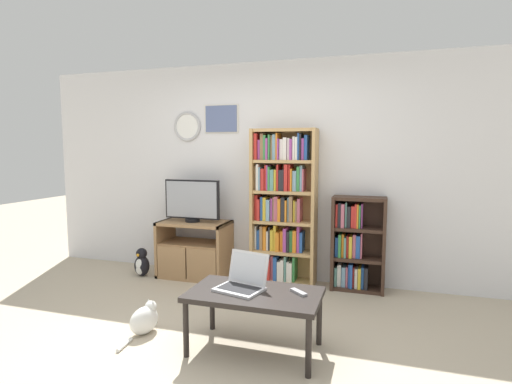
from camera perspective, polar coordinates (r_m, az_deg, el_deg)
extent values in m
plane|color=#BCAD93|center=(3.43, -7.28, -21.13)|extent=(18.00, 18.00, 0.00)
cube|color=silver|center=(4.84, 1.93, 2.95)|extent=(6.09, 0.06, 2.60)
torus|color=#B2B2B7|center=(5.19, -9.79, 9.19)|extent=(0.38, 0.04, 0.38)
cylinder|color=white|center=(5.19, -9.79, 9.19)|extent=(0.31, 0.02, 0.31)
cube|color=silver|center=(5.01, -4.96, 10.37)|extent=(0.45, 0.01, 0.35)
cube|color=slate|center=(5.01, -4.99, 10.37)|extent=(0.41, 0.02, 0.32)
cube|color=#9E754C|center=(5.22, -12.80, -7.60)|extent=(0.04, 0.48, 0.69)
cube|color=#9E754C|center=(4.87, -4.39, -8.46)|extent=(0.04, 0.48, 0.69)
cube|color=#9E754C|center=(4.96, -8.81, -4.38)|extent=(0.85, 0.48, 0.04)
cube|color=#9E754C|center=(5.12, -8.69, -11.58)|extent=(0.85, 0.48, 0.04)
cube|color=#9E754C|center=(5.01, -8.76, -7.28)|extent=(0.78, 0.44, 0.04)
cube|color=#9E754C|center=(4.95, -11.96, -9.76)|extent=(0.37, 0.02, 0.38)
cube|color=#9E754C|center=(4.78, -7.82, -10.27)|extent=(0.37, 0.02, 0.38)
cylinder|color=black|center=(4.94, -9.05, -3.99)|extent=(0.18, 0.18, 0.04)
cube|color=black|center=(4.90, -9.10, -1.03)|extent=(0.70, 0.05, 0.47)
cube|color=#9399A3|center=(4.87, -9.25, -1.07)|extent=(0.66, 0.01, 0.44)
cube|color=tan|center=(4.74, -0.25, -1.98)|extent=(0.04, 0.28, 1.80)
cube|color=tan|center=(4.57, 8.35, -2.33)|extent=(0.04, 0.28, 1.80)
cube|color=tan|center=(4.77, 4.35, -1.94)|extent=(0.75, 0.02, 1.80)
cube|color=tan|center=(4.85, 3.90, -12.54)|extent=(0.68, 0.25, 0.04)
cube|color=tan|center=(4.75, 3.93, -8.50)|extent=(0.68, 0.25, 0.04)
cube|color=tan|center=(4.67, 3.96, -4.30)|extent=(0.68, 0.25, 0.04)
cube|color=tan|center=(4.62, 3.99, 0.01)|extent=(0.68, 0.25, 0.04)
cube|color=tan|center=(4.59, 4.02, 4.39)|extent=(0.68, 0.25, 0.04)
cube|color=tan|center=(4.60, 4.06, 8.80)|extent=(0.68, 0.25, 0.04)
cube|color=#B75B70|center=(4.89, 0.25, -10.45)|extent=(0.03, 0.21, 0.27)
cube|color=#388947|center=(4.88, 0.66, -10.39)|extent=(0.02, 0.19, 0.29)
cube|color=gold|center=(4.88, 1.08, -10.69)|extent=(0.04, 0.18, 0.24)
cube|color=white|center=(4.86, 1.56, -10.67)|extent=(0.04, 0.20, 0.25)
cube|color=red|center=(4.85, 2.04, -10.80)|extent=(0.04, 0.22, 0.24)
cube|color=#B75B70|center=(4.84, 2.55, -10.56)|extent=(0.03, 0.17, 0.28)
cube|color=#2856A8|center=(4.83, 2.98, -10.64)|extent=(0.04, 0.21, 0.28)
cube|color=white|center=(4.82, 3.54, -10.97)|extent=(0.04, 0.21, 0.23)
cube|color=white|center=(4.80, 4.02, -10.88)|extent=(0.04, 0.23, 0.26)
cube|color=#5B9389|center=(4.80, 4.42, -10.67)|extent=(0.02, 0.21, 0.30)
cube|color=white|center=(4.80, 4.79, -11.02)|extent=(0.03, 0.20, 0.24)
cube|color=white|center=(4.79, 5.17, -11.13)|extent=(0.03, 0.21, 0.23)
cube|color=#388947|center=(4.78, 5.57, -10.72)|extent=(0.03, 0.18, 0.30)
cube|color=white|center=(4.81, 0.21, -6.37)|extent=(0.02, 0.17, 0.28)
cube|color=#2856A8|center=(4.80, 0.60, -6.66)|extent=(0.04, 0.18, 0.23)
cube|color=#93704C|center=(4.78, 1.03, -6.42)|extent=(0.03, 0.21, 0.28)
cube|color=orange|center=(4.77, 1.48, -6.47)|extent=(0.04, 0.19, 0.28)
cube|color=white|center=(4.77, 1.87, -6.79)|extent=(0.02, 0.18, 0.22)
cube|color=#232328|center=(4.76, 2.14, -6.52)|extent=(0.02, 0.18, 0.27)
cube|color=gold|center=(4.76, 2.50, -6.72)|extent=(0.04, 0.19, 0.24)
cube|color=gold|center=(4.74, 2.93, -6.41)|extent=(0.03, 0.18, 0.30)
cube|color=orange|center=(4.73, 3.33, -6.91)|extent=(0.04, 0.22, 0.22)
cube|color=orange|center=(4.73, 3.90, -6.85)|extent=(0.04, 0.18, 0.24)
cube|color=#9E4293|center=(4.71, 4.38, -6.68)|extent=(0.04, 0.22, 0.27)
cube|color=#232328|center=(4.70, 4.82, -6.90)|extent=(0.02, 0.22, 0.24)
cube|color=#388947|center=(4.71, 5.21, -6.87)|extent=(0.03, 0.18, 0.25)
cube|color=orange|center=(4.69, 5.72, -6.88)|extent=(0.04, 0.20, 0.25)
cube|color=#9E4293|center=(4.68, 6.22, -6.59)|extent=(0.03, 0.19, 0.30)
cube|color=#2856A8|center=(4.69, 6.61, -7.03)|extent=(0.03, 0.18, 0.23)
cube|color=red|center=(4.74, 0.30, -2.12)|extent=(0.04, 0.18, 0.29)
cube|color=red|center=(4.72, 0.67, -2.43)|extent=(0.03, 0.23, 0.25)
cube|color=#2856A8|center=(4.72, 1.07, -2.27)|extent=(0.03, 0.19, 0.27)
cube|color=gold|center=(4.71, 1.49, -2.32)|extent=(0.04, 0.20, 0.27)
cube|color=#759EB7|center=(4.70, 1.99, -2.48)|extent=(0.04, 0.21, 0.25)
cube|color=#9E4293|center=(4.69, 2.45, -2.40)|extent=(0.02, 0.18, 0.26)
cube|color=#93704C|center=(4.69, 2.75, -2.31)|extent=(0.02, 0.18, 0.28)
cube|color=#B75B70|center=(4.67, 3.11, -2.29)|extent=(0.04, 0.20, 0.29)
cube|color=orange|center=(4.66, 3.59, -2.47)|extent=(0.03, 0.22, 0.26)
cube|color=#232328|center=(4.65, 4.11, -2.39)|extent=(0.04, 0.21, 0.28)
cube|color=orange|center=(4.64, 4.52, -2.59)|extent=(0.02, 0.22, 0.25)
cube|color=#759EB7|center=(4.64, 4.84, -2.41)|extent=(0.02, 0.18, 0.28)
cube|color=#93704C|center=(4.63, 5.23, -2.34)|extent=(0.04, 0.22, 0.29)
cube|color=gold|center=(4.63, 5.67, -2.62)|extent=(0.02, 0.19, 0.25)
cube|color=#93704C|center=(4.63, 5.94, -2.70)|extent=(0.02, 0.18, 0.24)
cube|color=#B75B70|center=(4.62, 6.31, -2.52)|extent=(0.03, 0.19, 0.27)
cube|color=#93704C|center=(4.70, 0.24, 2.07)|extent=(0.03, 0.18, 0.28)
cube|color=white|center=(4.68, 0.53, 2.18)|extent=(0.03, 0.23, 0.30)
cube|color=#759EB7|center=(4.68, 0.82, 1.96)|extent=(0.02, 0.22, 0.27)
cube|color=red|center=(4.67, 1.23, 1.85)|extent=(0.04, 0.21, 0.25)
cube|color=red|center=(4.67, 1.65, 2.10)|extent=(0.02, 0.19, 0.29)
cube|color=#9E4293|center=(4.66, 1.89, 2.09)|extent=(0.02, 0.21, 0.29)
cube|color=#388947|center=(4.65, 2.15, 1.98)|extent=(0.02, 0.22, 0.27)
cube|color=#5B9389|center=(4.64, 2.57, 1.77)|extent=(0.04, 0.23, 0.24)
cube|color=gold|center=(4.64, 3.00, 1.76)|extent=(0.02, 0.21, 0.24)
cube|color=red|center=(4.63, 3.34, 2.11)|extent=(0.02, 0.20, 0.30)
cube|color=#232328|center=(4.62, 3.74, 1.72)|extent=(0.04, 0.20, 0.24)
cube|color=#232328|center=(4.61, 4.12, 1.75)|extent=(0.02, 0.21, 0.24)
cube|color=red|center=(4.60, 4.55, 2.10)|extent=(0.04, 0.23, 0.30)
cube|color=red|center=(4.60, 4.99, 2.09)|extent=(0.02, 0.20, 0.30)
cube|color=orange|center=(4.59, 5.27, 1.78)|extent=(0.02, 0.21, 0.25)
cube|color=#759EB7|center=(4.59, 5.71, 1.62)|extent=(0.04, 0.19, 0.23)
cube|color=#388947|center=(4.58, 6.23, 1.91)|extent=(0.03, 0.19, 0.28)
cube|color=#759EB7|center=(4.58, 6.63, 1.98)|extent=(0.03, 0.18, 0.29)
cube|color=#B75B70|center=(4.57, 6.90, 1.73)|extent=(0.02, 0.20, 0.25)
cube|color=red|center=(4.68, 0.26, 6.49)|extent=(0.03, 0.22, 0.30)
cube|color=#9E4293|center=(4.68, 0.69, 6.05)|extent=(0.03, 0.18, 0.23)
cube|color=#93704C|center=(4.67, 1.09, 6.49)|extent=(0.04, 0.18, 0.30)
cube|color=#388947|center=(4.66, 1.51, 6.37)|extent=(0.03, 0.20, 0.28)
cube|color=#9E4293|center=(4.64, 1.85, 6.15)|extent=(0.03, 0.22, 0.24)
cube|color=#388947|center=(4.64, 2.15, 6.40)|extent=(0.02, 0.21, 0.28)
cube|color=#93704C|center=(4.64, 2.46, 6.34)|extent=(0.02, 0.18, 0.27)
cube|color=#759EB7|center=(4.63, 2.82, 6.42)|extent=(0.04, 0.18, 0.29)
cube|color=orange|center=(4.62, 3.22, 6.51)|extent=(0.02, 0.20, 0.30)
cube|color=#9E4293|center=(4.61, 3.44, 6.11)|extent=(0.02, 0.22, 0.24)
cube|color=white|center=(4.61, 3.86, 6.06)|extent=(0.04, 0.19, 0.23)
cube|color=white|center=(4.60, 4.36, 6.19)|extent=(0.04, 0.20, 0.25)
cube|color=white|center=(4.60, 4.87, 6.13)|extent=(0.03, 0.17, 0.24)
cube|color=#9E4293|center=(4.58, 5.23, 6.06)|extent=(0.03, 0.22, 0.23)
cube|color=white|center=(4.58, 5.61, 6.23)|extent=(0.02, 0.20, 0.26)
cube|color=white|center=(4.57, 5.98, 6.20)|extent=(0.03, 0.20, 0.26)
cube|color=#2856A8|center=(4.56, 6.28, 6.47)|extent=(0.02, 0.21, 0.30)
cube|color=#232328|center=(4.56, 6.54, 6.41)|extent=(0.02, 0.22, 0.29)
cube|color=#9E4293|center=(4.56, 6.87, 6.08)|extent=(0.03, 0.19, 0.24)
cube|color=#2856A8|center=(4.56, 7.28, 6.32)|extent=(0.03, 0.18, 0.28)
cube|color=#3D281E|center=(4.62, 11.02, -7.06)|extent=(0.04, 0.28, 1.05)
cube|color=#3D281E|center=(4.59, 17.82, -7.31)|extent=(0.04, 0.28, 1.05)
cube|color=#3D281E|center=(4.72, 14.50, -6.84)|extent=(0.58, 0.02, 1.05)
cube|color=#3D281E|center=(4.74, 14.24, -13.17)|extent=(0.51, 0.24, 0.04)
cube|color=#3D281E|center=(4.64, 14.35, -9.23)|extent=(0.51, 0.24, 0.04)
cube|color=#3D281E|center=(4.56, 14.47, -5.13)|extent=(0.51, 0.24, 0.04)
cube|color=#3D281E|center=(4.51, 14.58, -0.92)|extent=(0.51, 0.24, 0.04)
cube|color=#5B9389|center=(4.72, 11.40, -11.55)|extent=(0.03, 0.20, 0.22)
cube|color=white|center=(4.72, 11.86, -11.37)|extent=(0.04, 0.17, 0.25)
cube|color=#759EB7|center=(4.72, 12.46, -11.53)|extent=(0.04, 0.18, 0.22)
cube|color=#B75B70|center=(4.72, 12.91, -11.53)|extent=(0.02, 0.18, 0.23)
cube|color=#2856A8|center=(4.71, 13.23, -11.35)|extent=(0.02, 0.19, 0.26)
cube|color=#2856A8|center=(4.70, 13.51, -11.37)|extent=(0.02, 0.22, 0.27)
cube|color=red|center=(4.71, 13.79, -11.55)|extent=(0.02, 0.17, 0.23)
cube|color=white|center=(4.71, 14.15, -11.65)|extent=(0.03, 0.20, 0.22)
cube|color=gold|center=(4.70, 14.59, -11.62)|extent=(0.03, 0.22, 0.23)
cube|color=#2856A8|center=(4.70, 14.99, -11.56)|extent=(0.03, 0.19, 0.24)
cube|color=#232328|center=(4.70, 15.46, -11.59)|extent=(0.04, 0.20, 0.24)
cube|color=#2856A8|center=(4.64, 11.54, -7.53)|extent=(0.03, 0.18, 0.22)
cube|color=#388947|center=(4.62, 11.96, -7.35)|extent=(0.03, 0.22, 0.26)
cube|color=orange|center=(4.63, 12.36, -7.34)|extent=(0.03, 0.18, 0.26)
cube|color=#5B9389|center=(4.62, 12.68, -7.55)|extent=(0.02, 0.21, 0.23)
cube|color=red|center=(4.63, 13.01, -7.47)|extent=(0.02, 0.17, 0.24)
cube|color=gold|center=(4.62, 13.42, -7.49)|extent=(0.03, 0.20, 0.24)
cube|color=#B75B70|center=(4.62, 13.89, -7.37)|extent=(0.03, 0.17, 0.26)
cube|color=#2856A8|center=(4.62, 14.40, -7.47)|extent=(0.04, 0.18, 0.25)
cube|color=#B75B70|center=(4.61, 14.85, -7.31)|extent=(0.02, 0.17, 0.28)
cube|color=red|center=(4.56, 11.56, -3.20)|extent=(0.02, 0.20, 0.26)
cube|color=#232328|center=(4.56, 11.94, -3.12)|extent=(0.03, 0.21, 0.27)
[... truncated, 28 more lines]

